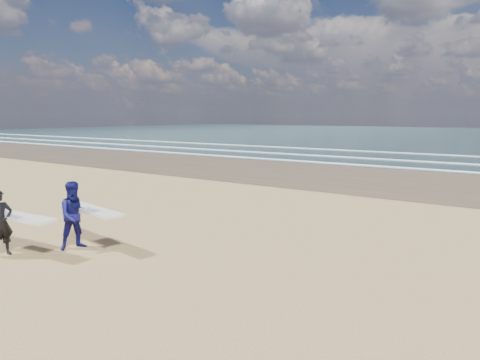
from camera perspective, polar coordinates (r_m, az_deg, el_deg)
The scene contains 2 objects.
surfer_near at distance 11.78m, azimuth -28.98°, elevation -4.90°, with size 2.24×1.01×1.62m.
surfer_far at distance 11.60m, azimuth -20.94°, elevation -4.35°, with size 2.25×1.28×1.73m.
Camera 1 is at (10.73, -5.33, 3.37)m, focal length 32.00 mm.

